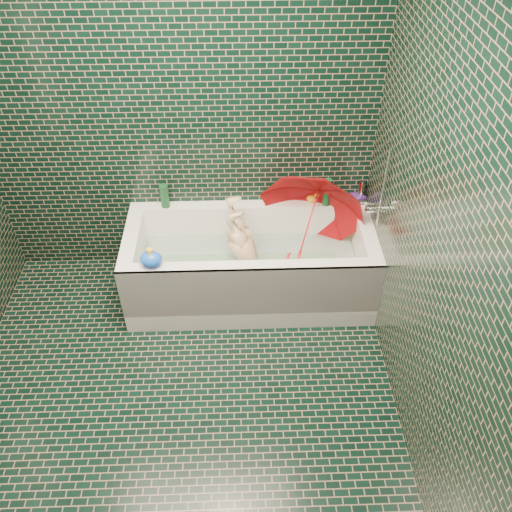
{
  "coord_description": "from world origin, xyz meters",
  "views": [
    {
      "loc": [
        0.39,
        -1.8,
        2.85
      ],
      "look_at": [
        0.48,
        0.82,
        0.52
      ],
      "focal_mm": 38.0,
      "sensor_mm": 36.0,
      "label": 1
    }
  ],
  "objects_px": {
    "bathtub": "(250,271)",
    "bath_toy": "(151,259)",
    "umbrella": "(308,224)",
    "rubber_duck": "(313,198)",
    "child": "(248,258)"
  },
  "relations": [
    {
      "from": "bathtub",
      "to": "bath_toy",
      "type": "distance_m",
      "value": 0.79
    },
    {
      "from": "umbrella",
      "to": "rubber_duck",
      "type": "height_order",
      "value": "umbrella"
    },
    {
      "from": "bathtub",
      "to": "bath_toy",
      "type": "relative_size",
      "value": 10.69
    },
    {
      "from": "rubber_duck",
      "to": "bathtub",
      "type": "bearing_deg",
      "value": -131.43
    },
    {
      "from": "bathtub",
      "to": "rubber_duck",
      "type": "bearing_deg",
      "value": 37.48
    },
    {
      "from": "bathtub",
      "to": "rubber_duck",
      "type": "xyz_separation_m",
      "value": [
        0.46,
        0.35,
        0.38
      ]
    },
    {
      "from": "bathtub",
      "to": "child",
      "type": "height_order",
      "value": "bathtub"
    },
    {
      "from": "bathtub",
      "to": "umbrella",
      "type": "xyz_separation_m",
      "value": [
        0.4,
        0.08,
        0.35
      ]
    },
    {
      "from": "child",
      "to": "umbrella",
      "type": "distance_m",
      "value": 0.49
    },
    {
      "from": "bathtub",
      "to": "umbrella",
      "type": "relative_size",
      "value": 2.39
    },
    {
      "from": "bath_toy",
      "to": "bathtub",
      "type": "bearing_deg",
      "value": 36.92
    },
    {
      "from": "child",
      "to": "bath_toy",
      "type": "xyz_separation_m",
      "value": [
        -0.61,
        -0.32,
        0.3
      ]
    },
    {
      "from": "child",
      "to": "bath_toy",
      "type": "relative_size",
      "value": 5.83
    },
    {
      "from": "bathtub",
      "to": "umbrella",
      "type": "bearing_deg",
      "value": 10.91
    },
    {
      "from": "child",
      "to": "bath_toy",
      "type": "distance_m",
      "value": 0.75
    }
  ]
}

